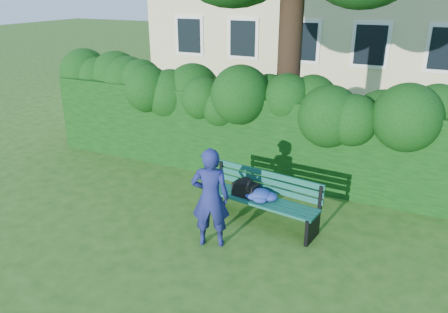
% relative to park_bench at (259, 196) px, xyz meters
% --- Properties ---
extents(ground, '(80.00, 80.00, 0.00)m').
position_rel_park_bench_xyz_m(ground, '(-0.86, -0.19, -0.50)').
color(ground, '#285317').
rests_on(ground, ground).
extents(hedge, '(10.00, 1.00, 1.80)m').
position_rel_park_bench_xyz_m(hedge, '(-0.86, 2.01, 0.40)').
color(hedge, black).
rests_on(hedge, ground).
extents(park_bench, '(2.11, 0.85, 0.89)m').
position_rel_park_bench_xyz_m(park_bench, '(0.00, 0.00, 0.00)').
color(park_bench, '#0D453C').
rests_on(park_bench, ground).
extents(man_reading, '(0.70, 0.58, 1.65)m').
position_rel_park_bench_xyz_m(man_reading, '(-0.43, -0.99, 0.32)').
color(man_reading, navy).
rests_on(man_reading, ground).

